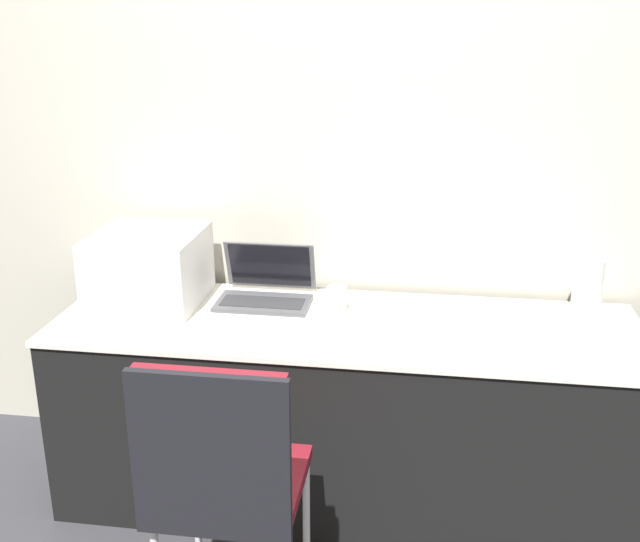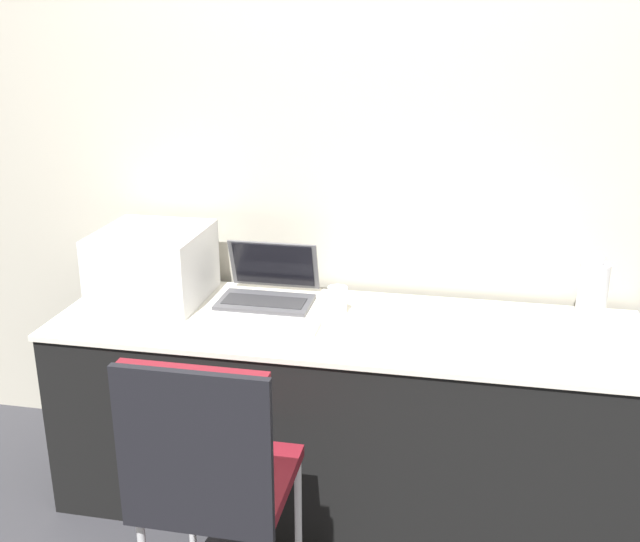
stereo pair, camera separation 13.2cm
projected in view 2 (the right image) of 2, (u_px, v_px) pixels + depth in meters
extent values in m
cube|color=#B7B2A3|center=(364.00, 146.00, 2.87)|extent=(8.00, 0.05, 2.60)
cube|color=black|center=(344.00, 415.00, 2.81)|extent=(2.09, 0.64, 0.71)
cube|color=silver|center=(345.00, 325.00, 2.69)|extent=(2.11, 0.66, 0.02)
cube|color=silver|center=(153.00, 265.00, 2.87)|extent=(0.39, 0.41, 0.28)
cube|color=black|center=(147.00, 240.00, 2.80)|extent=(0.31, 0.31, 0.05)
cube|color=#4C4C51|center=(265.00, 303.00, 2.85)|extent=(0.35, 0.21, 0.02)
cube|color=#2D2D30|center=(264.00, 301.00, 2.84)|extent=(0.31, 0.11, 0.00)
cube|color=#4C4C51|center=(274.00, 265.00, 2.95)|extent=(0.35, 0.07, 0.20)
cube|color=black|center=(273.00, 265.00, 2.94)|extent=(0.32, 0.06, 0.18)
cube|color=silver|center=(259.00, 324.00, 2.65)|extent=(0.43, 0.14, 0.02)
cylinder|color=white|center=(337.00, 301.00, 2.76)|extent=(0.07, 0.07, 0.09)
cylinder|color=white|center=(338.00, 288.00, 2.74)|extent=(0.07, 0.07, 0.01)
cylinder|color=silver|center=(592.00, 292.00, 2.69)|extent=(0.11, 0.11, 0.21)
sphere|color=silver|center=(596.00, 260.00, 2.65)|extent=(0.06, 0.06, 0.06)
cube|color=maroon|center=(223.00, 479.00, 2.21)|extent=(0.40, 0.40, 0.04)
cube|color=maroon|center=(197.00, 442.00, 1.96)|extent=(0.40, 0.03, 0.44)
cylinder|color=silver|center=(191.00, 505.00, 2.49)|extent=(0.02, 0.02, 0.46)
cylinder|color=silver|center=(298.00, 519.00, 2.42)|extent=(0.02, 0.02, 0.46)
cube|color=black|center=(193.00, 455.00, 1.94)|extent=(0.42, 0.02, 0.48)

